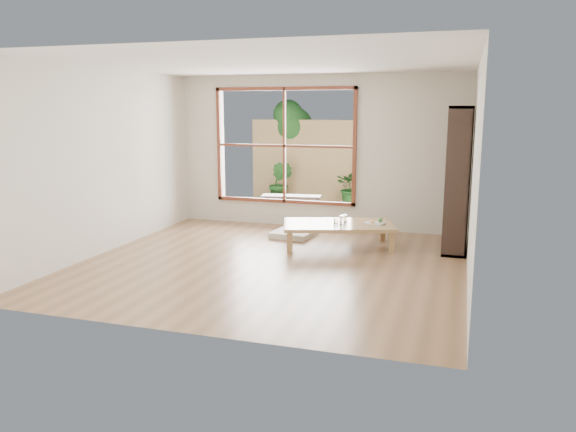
# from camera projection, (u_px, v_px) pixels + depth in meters

# --- Properties ---
(ground) EXTENTS (5.00, 5.00, 0.00)m
(ground) POSITION_uv_depth(u_px,v_px,m) (272.00, 263.00, 7.54)
(ground) COLOR #9C714E
(ground) RESTS_ON ground
(low_table) EXTENTS (1.82, 1.36, 0.35)m
(low_table) POSITION_uv_depth(u_px,v_px,m) (338.00, 226.00, 8.38)
(low_table) COLOR tan
(low_table) RESTS_ON ground
(floor_cushion) EXTENTS (0.70, 0.70, 0.09)m
(floor_cushion) POSITION_uv_depth(u_px,v_px,m) (294.00, 234.00, 9.09)
(floor_cushion) COLOR white
(floor_cushion) RESTS_ON ground
(bookshelf) EXTENTS (0.33, 0.94, 2.08)m
(bookshelf) POSITION_uv_depth(u_px,v_px,m) (458.00, 180.00, 8.03)
(bookshelf) COLOR black
(bookshelf) RESTS_ON ground
(glass_tall) EXTENTS (0.07, 0.07, 0.14)m
(glass_tall) POSITION_uv_depth(u_px,v_px,m) (342.00, 220.00, 8.25)
(glass_tall) COLOR silver
(glass_tall) RESTS_ON low_table
(glass_mid) EXTENTS (0.08, 0.08, 0.11)m
(glass_mid) POSITION_uv_depth(u_px,v_px,m) (345.00, 218.00, 8.44)
(glass_mid) COLOR silver
(glass_mid) RESTS_ON low_table
(glass_short) EXTENTS (0.07, 0.07, 0.09)m
(glass_short) POSITION_uv_depth(u_px,v_px,m) (342.00, 218.00, 8.55)
(glass_short) COLOR silver
(glass_short) RESTS_ON low_table
(glass_small) EXTENTS (0.07, 0.07, 0.08)m
(glass_small) POSITION_uv_depth(u_px,v_px,m) (336.00, 221.00, 8.34)
(glass_small) COLOR silver
(glass_small) RESTS_ON low_table
(food_tray) EXTENTS (0.32, 0.26, 0.09)m
(food_tray) POSITION_uv_depth(u_px,v_px,m) (376.00, 222.00, 8.34)
(food_tray) COLOR white
(food_tray) RESTS_ON low_table
(deck) EXTENTS (2.80, 2.00, 0.05)m
(deck) POSITION_uv_depth(u_px,v_px,m) (302.00, 213.00, 11.05)
(deck) COLOR #312B24
(deck) RESTS_ON ground
(garden_bench) EXTENTS (1.18, 0.49, 0.36)m
(garden_bench) POSITION_uv_depth(u_px,v_px,m) (291.00, 198.00, 10.83)
(garden_bench) COLOR black
(garden_bench) RESTS_ON deck
(bamboo_fence) EXTENTS (2.80, 0.06, 1.80)m
(bamboo_fence) POSITION_uv_depth(u_px,v_px,m) (316.00, 163.00, 11.82)
(bamboo_fence) COLOR tan
(bamboo_fence) RESTS_ON ground
(shrub_right) EXTENTS (1.01, 0.94, 0.91)m
(shrub_right) POSITION_uv_depth(u_px,v_px,m) (356.00, 187.00, 11.33)
(shrub_right) COLOR #22551F
(shrub_right) RESTS_ON deck
(shrub_left) EXTENTS (0.56, 0.48, 0.92)m
(shrub_left) POSITION_uv_depth(u_px,v_px,m) (281.00, 183.00, 11.83)
(shrub_left) COLOR #22551F
(shrub_left) RESTS_ON deck
(garden_tree) EXTENTS (1.04, 0.85, 2.22)m
(garden_tree) POSITION_uv_depth(u_px,v_px,m) (289.00, 127.00, 12.16)
(garden_tree) COLOR #4C3D2D
(garden_tree) RESTS_ON ground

